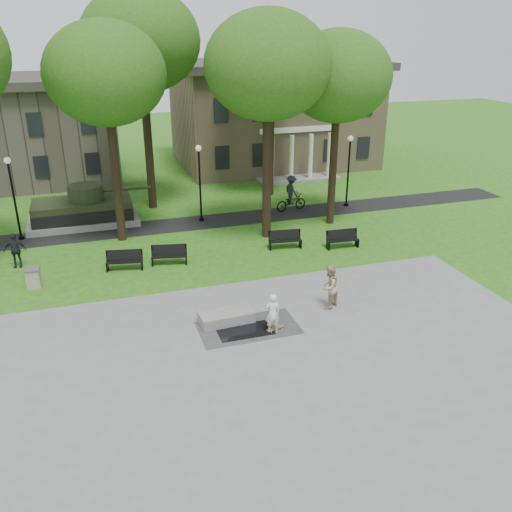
{
  "coord_description": "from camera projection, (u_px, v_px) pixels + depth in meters",
  "views": [
    {
      "loc": [
        -6.04,
        -19.27,
        11.16
      ],
      "look_at": [
        1.01,
        2.69,
        1.4
      ],
      "focal_mm": 38.0,
      "sensor_mm": 36.0,
      "label": 1
    }
  ],
  "objects": [
    {
      "name": "lamp_left",
      "position": [
        13.0,
        192.0,
        29.83
      ],
      "size": [
        0.36,
        0.36,
        4.73
      ],
      "color": "black",
      "rests_on": "ground"
    },
    {
      "name": "tree_5",
      "position": [
        271.0,
        52.0,
        35.48
      ],
      "size": [
        6.4,
        6.4,
        12.44
      ],
      "color": "black",
      "rests_on": "ground"
    },
    {
      "name": "tank_monument",
      "position": [
        83.0,
        210.0,
        33.08
      ],
      "size": [
        7.45,
        3.4,
        2.4
      ],
      "color": "gray",
      "rests_on": "ground"
    },
    {
      "name": "lamp_mid",
      "position": [
        200.0,
        177.0,
        32.79
      ],
      "size": [
        0.36,
        0.36,
        4.73
      ],
      "color": "black",
      "rests_on": "ground"
    },
    {
      "name": "footpath",
      "position": [
        195.0,
        223.0,
        33.47
      ],
      "size": [
        44.0,
        2.6,
        0.01
      ],
      "primitive_type": "cube",
      "color": "black",
      "rests_on": "ground"
    },
    {
      "name": "concrete_block",
      "position": [
        226.0,
        317.0,
        22.12
      ],
      "size": [
        2.25,
        1.13,
        0.45
      ],
      "primitive_type": "cube",
      "rotation": [
        0.0,
        0.0,
        0.06
      ],
      "color": "gray",
      "rests_on": "plaza"
    },
    {
      "name": "plaza",
      "position": [
        296.0,
        380.0,
        18.56
      ],
      "size": [
        22.0,
        16.0,
        0.02
      ],
      "primitive_type": "cube",
      "color": "gray",
      "rests_on": "ground"
    },
    {
      "name": "tree_1",
      "position": [
        106.0,
        75.0,
        27.4
      ],
      "size": [
        6.2,
        6.2,
        11.63
      ],
      "color": "black",
      "rests_on": "ground"
    },
    {
      "name": "park_bench_2",
      "position": [
        285.0,
        239.0,
        29.5
      ],
      "size": [
        1.84,
        0.74,
        1.0
      ],
      "rotation": [
        0.0,
        0.0,
        -0.12
      ],
      "color": "black",
      "rests_on": "ground"
    },
    {
      "name": "pedestrian_walker",
      "position": [
        15.0,
        250.0,
        27.02
      ],
      "size": [
        1.08,
        0.5,
        1.8
      ],
      "primitive_type": "imported",
      "rotation": [
        0.0,
        0.0,
        -0.06
      ],
      "color": "black",
      "rests_on": "ground"
    },
    {
      "name": "skateboarder",
      "position": [
        273.0,
        313.0,
        21.19
      ],
      "size": [
        0.62,
        0.42,
        1.65
      ],
      "primitive_type": "imported",
      "rotation": [
        0.0,
        0.0,
        3.09
      ],
      "color": "white",
      "rests_on": "plaza"
    },
    {
      "name": "park_bench_1",
      "position": [
        169.0,
        254.0,
        27.51
      ],
      "size": [
        1.85,
        0.88,
        1.0
      ],
      "rotation": [
        0.0,
        0.0,
        -0.2
      ],
      "color": "black",
      "rests_on": "ground"
    },
    {
      "name": "building_right",
      "position": [
        273.0,
        113.0,
        46.87
      ],
      "size": [
        17.0,
        12.0,
        8.6
      ],
      "color": "#9E8460",
      "rests_on": "ground"
    },
    {
      "name": "park_bench_3",
      "position": [
        342.0,
        238.0,
        29.58
      ],
      "size": [
        1.82,
        0.63,
        1.0
      ],
      "rotation": [
        0.0,
        0.0,
        -0.06
      ],
      "color": "black",
      "rests_on": "ground"
    },
    {
      "name": "cyclist",
      "position": [
        291.0,
        196.0,
        35.45
      ],
      "size": [
        2.26,
        1.32,
        2.34
      ],
      "rotation": [
        0.0,
        0.0,
        1.75
      ],
      "color": "black",
      "rests_on": "ground"
    },
    {
      "name": "skateboard",
      "position": [
        275.0,
        329.0,
        21.61
      ],
      "size": [
        0.8,
        0.42,
        0.07
      ],
      "primitive_type": "cube",
      "rotation": [
        0.0,
        0.0,
        0.3
      ],
      "color": "brown",
      "rests_on": "plaza"
    },
    {
      "name": "tree_2",
      "position": [
        268.0,
        66.0,
        27.76
      ],
      "size": [
        6.6,
        6.6,
        12.16
      ],
      "color": "black",
      "rests_on": "ground"
    },
    {
      "name": "trash_bin",
      "position": [
        34.0,
        278.0,
        25.01
      ],
      "size": [
        0.71,
        0.71,
        0.96
      ],
      "rotation": [
        0.0,
        0.0,
        -0.09
      ],
      "color": "#A09383",
      "rests_on": "ground"
    },
    {
      "name": "friend_watching",
      "position": [
        329.0,
        287.0,
        22.99
      ],
      "size": [
        1.2,
        1.15,
        1.95
      ],
      "primitive_type": "imported",
      "rotation": [
        0.0,
        0.0,
        3.75
      ],
      "color": "tan",
      "rests_on": "plaza"
    },
    {
      "name": "tree_4",
      "position": [
        140.0,
        41.0,
        32.37
      ],
      "size": [
        7.2,
        7.2,
        13.5
      ],
      "color": "black",
      "rests_on": "ground"
    },
    {
      "name": "ground",
      "position": [
        253.0,
        313.0,
        22.95
      ],
      "size": [
        120.0,
        120.0,
        0.0
      ],
      "primitive_type": "plane",
      "color": "#1E5F16",
      "rests_on": "ground"
    },
    {
      "name": "puddle",
      "position": [
        245.0,
        331.0,
        21.53
      ],
      "size": [
        2.2,
        1.2,
        0.0
      ],
      "primitive_type": "cube",
      "color": "black",
      "rests_on": "plaza"
    },
    {
      "name": "tree_3",
      "position": [
        338.0,
        77.0,
        30.18
      ],
      "size": [
        6.0,
        6.0,
        11.19
      ],
      "color": "black",
      "rests_on": "ground"
    },
    {
      "name": "park_bench_0",
      "position": [
        124.0,
        260.0,
        26.87
      ],
      "size": [
        1.85,
        0.86,
        1.0
      ],
      "rotation": [
        0.0,
        0.0,
        -0.19
      ],
      "color": "black",
      "rests_on": "ground"
    },
    {
      "name": "building_left",
      "position": [
        14.0,
        134.0,
        41.69
      ],
      "size": [
        15.0,
        10.0,
        7.2
      ],
      "primitive_type": "cube",
      "color": "#4C443D",
      "rests_on": "ground"
    },
    {
      "name": "lamp_right",
      "position": [
        349.0,
        165.0,
        35.6
      ],
      "size": [
        0.36,
        0.36,
        4.73
      ],
      "color": "black",
      "rests_on": "ground"
    }
  ]
}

